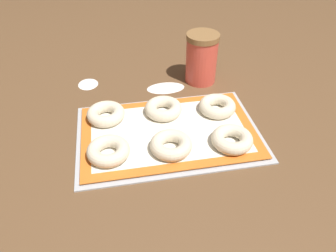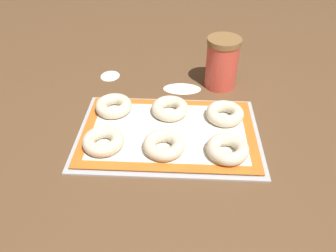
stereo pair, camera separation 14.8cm
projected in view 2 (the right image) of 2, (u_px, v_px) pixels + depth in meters
name	position (u px, v px, depth m)	size (l,w,h in m)	color
ground_plane	(168.00, 138.00, 0.83)	(2.80, 2.80, 0.00)	brown
baking_tray	(168.00, 133.00, 0.84)	(0.46, 0.30, 0.01)	#B2B5BA
baking_mat	(168.00, 131.00, 0.84)	(0.44, 0.28, 0.00)	orange
bagel_front_left	(103.00, 141.00, 0.78)	(0.10, 0.10, 0.03)	beige
bagel_front_center	(164.00, 145.00, 0.77)	(0.10, 0.10, 0.03)	beige
bagel_front_right	(227.00, 149.00, 0.76)	(0.10, 0.10, 0.03)	beige
bagel_back_left	(114.00, 106.00, 0.89)	(0.10, 0.10, 0.03)	beige
bagel_back_center	(171.00, 108.00, 0.89)	(0.10, 0.10, 0.03)	beige
bagel_back_right	(225.00, 113.00, 0.87)	(0.10, 0.10, 0.03)	beige
flour_canister	(222.00, 63.00, 0.98)	(0.10, 0.10, 0.16)	#DB4C3D
flour_patch_near	(110.00, 76.00, 1.07)	(0.06, 0.07, 0.00)	white
flour_patch_far	(182.00, 88.00, 1.01)	(0.12, 0.07, 0.00)	white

